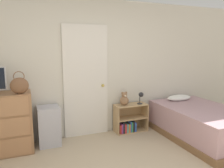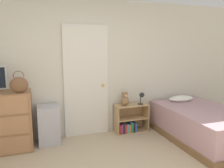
% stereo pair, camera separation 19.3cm
% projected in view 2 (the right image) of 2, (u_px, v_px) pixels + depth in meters
% --- Properties ---
extents(wall_back, '(10.00, 0.06, 2.55)m').
position_uv_depth(wall_back, '(84.00, 69.00, 4.09)').
color(wall_back, beige).
rests_on(wall_back, ground_plane).
extents(door_closed, '(0.84, 0.09, 2.08)m').
position_uv_depth(door_closed, '(86.00, 81.00, 4.09)').
color(door_closed, silver).
rests_on(door_closed, ground_plane).
extents(handbag, '(0.27, 0.13, 0.35)m').
position_uv_depth(handbag, '(19.00, 85.00, 3.36)').
color(handbag, brown).
rests_on(handbag, dresser).
extents(storage_bin, '(0.36, 0.37, 0.67)m').
position_uv_depth(storage_bin, '(49.00, 125.00, 3.80)').
color(storage_bin, '#ADADB7').
rests_on(storage_bin, ground_plane).
extents(bookshelf, '(0.65, 0.30, 0.55)m').
position_uv_depth(bookshelf, '(129.00, 121.00, 4.35)').
color(bookshelf, tan).
rests_on(bookshelf, ground_plane).
extents(teddy_bear, '(0.18, 0.18, 0.27)m').
position_uv_depth(teddy_bear, '(125.00, 100.00, 4.24)').
color(teddy_bear, '#8C6647').
rests_on(teddy_bear, bookshelf).
extents(desk_lamp, '(0.12, 0.12, 0.24)m').
position_uv_depth(desk_lamp, '(142.00, 96.00, 4.30)').
color(desk_lamp, '#262628').
rests_on(desk_lamp, bookshelf).
extents(bed, '(1.23, 1.87, 0.68)m').
position_uv_depth(bed, '(203.00, 124.00, 3.97)').
color(bed, brown).
rests_on(bed, ground_plane).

